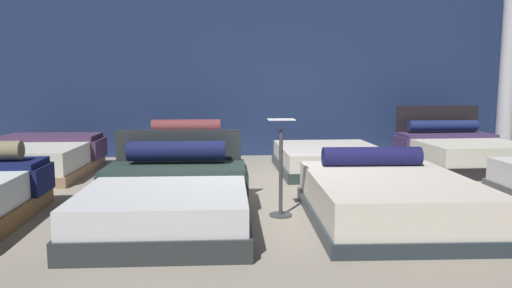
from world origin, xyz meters
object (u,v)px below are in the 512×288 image
bed_1 (170,199)px  bed_6 (329,159)px  price_sign (281,179)px  bed_7 (461,152)px  support_pillar (508,65)px  bed_5 (184,155)px  bed_2 (389,198)px  bed_4 (38,158)px

bed_1 → bed_6: 3.51m
bed_1 → price_sign: (1.16, 0.17, 0.16)m
bed_6 → bed_1: bearing=-130.4°
bed_7 → support_pillar: 2.31m
bed_1 → bed_7: bed_7 is taller
bed_1 → bed_5: bed_1 is taller
bed_2 → price_sign: price_sign is taller
bed_6 → price_sign: price_sign is taller
bed_1 → bed_4: bed_1 is taller
bed_1 → price_sign: size_ratio=2.08×
bed_2 → bed_6: bearing=91.5°
price_sign → bed_7: bearing=37.6°
bed_5 → support_pillar: 6.27m
bed_2 → bed_5: 3.69m
bed_5 → price_sign: bearing=-65.0°
bed_5 → bed_6: 2.33m
bed_5 → price_sign: size_ratio=1.85×
bed_6 → bed_7: (2.26, 0.11, 0.07)m
bed_2 → bed_6: 2.77m
bed_4 → support_pillar: 8.46m
bed_4 → bed_6: bearing=0.1°
support_pillar → bed_4: bearing=-172.7°
bed_2 → price_sign: bearing=168.0°
bed_5 → bed_6: bearing=-2.7°
bed_2 → bed_4: 5.39m
support_pillar → price_sign: bearing=-142.5°
bed_1 → bed_5: (-0.04, 2.79, 0.03)m
bed_1 → bed_6: bearing=50.9°
bed_6 → support_pillar: bearing=18.2°
bed_1 → bed_2: bed_1 is taller
bed_6 → bed_7: bearing=3.1°
bed_2 → bed_4: (-4.54, 2.90, 0.01)m
bed_4 → bed_7: bearing=1.6°
bed_5 → support_pillar: bearing=10.4°
bed_1 → bed_6: (2.29, 2.66, -0.05)m
bed_6 → bed_7: size_ratio=0.99×
price_sign → support_pillar: bearing=37.5°
bed_6 → support_pillar: 4.16m
bed_1 → bed_6: size_ratio=1.12×
bed_5 → bed_1: bearing=-88.7°
bed_5 → bed_6: bed_5 is taller
bed_2 → support_pillar: size_ratio=0.63×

